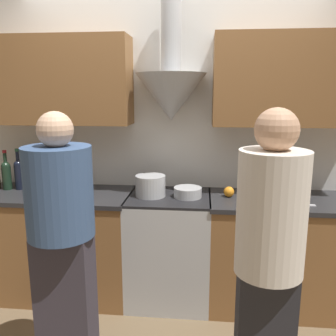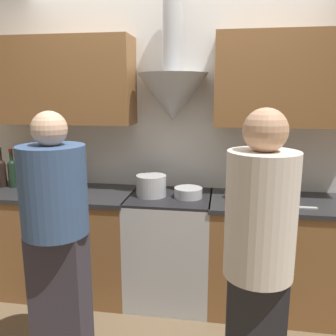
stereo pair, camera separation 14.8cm
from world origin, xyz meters
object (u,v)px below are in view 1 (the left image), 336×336
wine_bottle_2 (19,173)px  person_foreground_right (269,258)px  stove_range (169,247)px  mixing_bowl (188,192)px  person_foreground_left (62,241)px  wine_bottle_5 (49,174)px  orange_fruit (229,192)px  wine_bottle_3 (29,175)px  saucepan (282,190)px  wine_bottle_6 (61,175)px  wine_bottle_4 (38,174)px  wine_bottle_1 (6,174)px  stock_pot (150,186)px

wine_bottle_2 → person_foreground_right: bearing=-31.3°
stove_range → mixing_bowl: size_ratio=4.05×
mixing_bowl → person_foreground_left: person_foreground_left is taller
stove_range → wine_bottle_5: wine_bottle_5 is taller
person_foreground_left → orange_fruit: bearing=43.4°
wine_bottle_5 → person_foreground_right: 1.99m
wine_bottle_2 → wine_bottle_3: (0.10, -0.02, -0.02)m
wine_bottle_3 → person_foreground_left: person_foreground_left is taller
stove_range → person_foreground_right: person_foreground_right is taller
orange_fruit → saucepan: orange_fruit is taller
wine_bottle_6 → orange_fruit: wine_bottle_6 is taller
wine_bottle_2 → orange_fruit: 1.77m
saucepan → wine_bottle_2: bearing=-178.7°
stove_range → wine_bottle_2: size_ratio=2.56×
wine_bottle_3 → wine_bottle_5: (0.17, 0.01, 0.01)m
mixing_bowl → saucepan: 0.77m
mixing_bowl → person_foreground_left: bearing=-126.6°
person_foreground_left → person_foreground_right: size_ratio=0.98×
wine_bottle_4 → wine_bottle_6: 0.19m
stove_range → wine_bottle_5: bearing=176.1°
wine_bottle_3 → wine_bottle_6: wine_bottle_6 is taller
wine_bottle_4 → wine_bottle_6: bearing=7.0°
wine_bottle_2 → mixing_bowl: size_ratio=1.58×
saucepan → orange_fruit: bearing=-165.9°
wine_bottle_1 → wine_bottle_6: size_ratio=1.01×
wine_bottle_6 → stove_range: bearing=-4.7°
wine_bottle_1 → wine_bottle_6: (0.47, 0.02, -0.00)m
wine_bottle_1 → stock_pot: 1.25m
wine_bottle_6 → mixing_bowl: (1.08, -0.09, -0.10)m
wine_bottle_4 → stock_pot: wine_bottle_4 is taller
saucepan → mixing_bowl: bearing=-169.0°
person_foreground_left → person_foreground_right: (1.11, -0.15, 0.03)m
wine_bottle_1 → wine_bottle_5: (0.37, 0.01, -0.00)m
wine_bottle_6 → saucepan: 1.84m
wine_bottle_6 → orange_fruit: 1.40m
stove_range → wine_bottle_3: bearing=177.0°
wine_bottle_3 → stock_pot: size_ratio=1.36×
wine_bottle_5 → wine_bottle_3: bearing=-177.4°
wine_bottle_5 → saucepan: 1.94m
wine_bottle_4 → mixing_bowl: 1.27m
wine_bottle_5 → person_foreground_right: (1.62, -1.14, -0.13)m
wine_bottle_4 → orange_fruit: 1.59m
orange_fruit → wine_bottle_4: bearing=178.8°
stove_range → wine_bottle_4: wine_bottle_4 is taller
wine_bottle_4 → mixing_bowl: wine_bottle_4 is taller
orange_fruit → wine_bottle_1: bearing=178.7°
wine_bottle_3 → wine_bottle_6: 0.27m
wine_bottle_1 → person_foreground_right: bearing=-29.6°
wine_bottle_1 → mixing_bowl: wine_bottle_1 is taller
wine_bottle_1 → mixing_bowl: bearing=-2.9°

